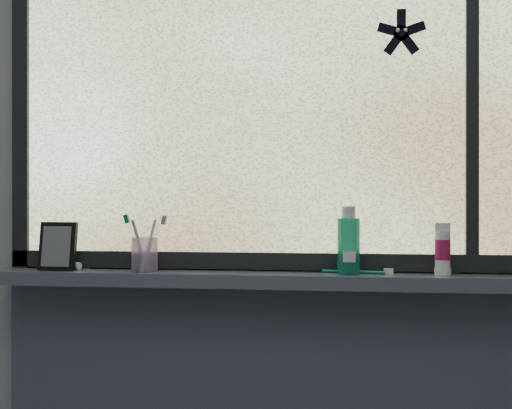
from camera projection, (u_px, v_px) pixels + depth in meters
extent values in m
cube|color=#9EA3A8|center=(266.00, 195.00, 1.74)|extent=(3.00, 0.01, 2.50)
cube|color=#474C5F|center=(264.00, 279.00, 1.67)|extent=(1.62, 0.14, 0.04)
cube|color=silver|center=(265.00, 102.00, 1.72)|extent=(1.50, 0.01, 1.00)
cube|color=black|center=(265.00, 261.00, 1.72)|extent=(1.60, 0.03, 0.05)
cube|color=black|center=(22.00, 107.00, 1.80)|extent=(0.05, 0.03, 1.10)
cube|color=black|center=(472.00, 97.00, 1.65)|extent=(0.03, 0.03, 1.00)
cube|color=black|center=(58.00, 246.00, 1.73)|extent=(0.12, 0.07, 0.15)
cylinder|color=#CAAEE6|center=(145.00, 254.00, 1.70)|extent=(0.08, 0.08, 0.10)
cylinder|color=#1C9171|center=(349.00, 240.00, 1.63)|extent=(0.08, 0.08, 0.16)
cylinder|color=silver|center=(443.00, 247.00, 1.61)|extent=(0.04, 0.04, 0.11)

